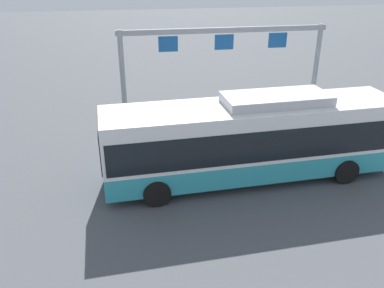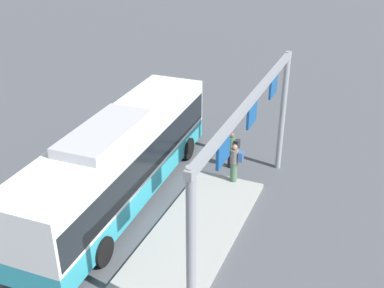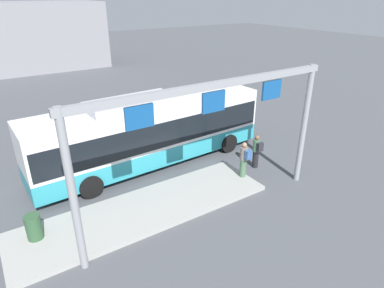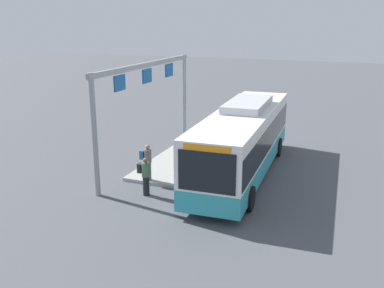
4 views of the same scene
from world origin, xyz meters
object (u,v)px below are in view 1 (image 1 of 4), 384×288
person_boarding (144,134)px  trash_bin (348,126)px  bus_main (252,136)px  person_waiting_near (171,124)px

person_boarding → trash_bin: (-9.94, 0.15, -0.28)m
bus_main → person_boarding: (4.00, -3.14, -0.92)m
person_waiting_near → bus_main: bearing=32.5°
bus_main → trash_bin: bearing=-155.5°
person_boarding → person_waiting_near: person_waiting_near is taller
bus_main → person_boarding: size_ratio=6.94×
bus_main → person_waiting_near: (2.71, -3.69, -0.76)m
bus_main → person_waiting_near: bearing=-56.0°
person_waiting_near → trash_bin: bearing=81.6°
trash_bin → bus_main: bearing=26.7°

